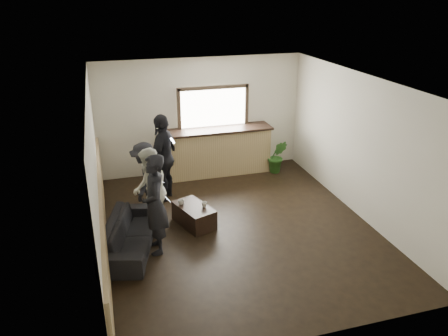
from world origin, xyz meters
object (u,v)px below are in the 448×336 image
object	(u,v)px
person_c	(145,178)
person_b	(150,191)
person_a	(155,205)
bar_counter	(216,148)
cup_a	(181,202)
sofa	(130,234)
potted_plant	(277,156)
cup_b	(204,205)
coffee_table	(194,215)
person_d	(164,157)

from	to	relation	value
person_c	person_b	bearing A→B (deg)	17.53
person_a	bar_counter	bearing A→B (deg)	149.77
bar_counter	cup_a	world-z (taller)	bar_counter
person_a	person_b	xyz separation A→B (m)	(0.00, 0.73, -0.08)
sofa	person_b	world-z (taller)	person_b
person_b	person_c	size ratio (longest dim) A/B	1.09
person_a	person_c	bearing A→B (deg)	-178.34
cup_a	potted_plant	xyz separation A→B (m)	(2.76, 1.82, -0.02)
sofa	person_b	xyz separation A→B (m)	(0.45, 0.53, 0.53)
person_a	cup_b	bearing A→B (deg)	123.38
bar_counter	coffee_table	bearing A→B (deg)	-114.79
person_a	potted_plant	bearing A→B (deg)	130.12
person_b	person_c	xyz separation A→B (m)	(-0.00, 0.74, -0.06)
bar_counter	person_a	distance (m)	3.60
cup_a	person_c	distance (m)	0.92
cup_b	potted_plant	distance (m)	3.12
cup_a	bar_counter	bearing A→B (deg)	59.47
person_a	person_c	distance (m)	1.47
cup_a	person_a	bearing A→B (deg)	-125.26
person_b	person_d	bearing A→B (deg)	167.33
bar_counter	cup_a	size ratio (longest dim) A/B	22.74
cup_a	person_c	size ratio (longest dim) A/B	0.08
sofa	person_c	bearing A→B (deg)	-4.07
coffee_table	potted_plant	bearing A→B (deg)	37.74
bar_counter	cup_a	distance (m)	2.57
person_d	potted_plant	bearing A→B (deg)	133.39
potted_plant	person_c	size ratio (longest dim) A/B	0.56
cup_a	person_a	xyz separation A→B (m)	(-0.60, -0.85, 0.45)
bar_counter	potted_plant	xyz separation A→B (m)	(1.46, -0.39, -0.22)
cup_a	cup_b	distance (m)	0.46
coffee_table	cup_b	xyz separation A→B (m)	(0.19, -0.08, 0.25)
cup_a	person_b	distance (m)	0.71
person_c	person_d	world-z (taller)	person_d
cup_b	person_a	world-z (taller)	person_a
bar_counter	coffee_table	distance (m)	2.63
cup_a	person_b	world-z (taller)	person_b
person_a	person_c	xyz separation A→B (m)	(-0.00, 1.47, -0.14)
bar_counter	person_b	world-z (taller)	bar_counter
potted_plant	cup_b	bearing A→B (deg)	-139.01
cup_a	person_a	distance (m)	1.13
bar_counter	potted_plant	distance (m)	1.52
coffee_table	person_b	xyz separation A→B (m)	(-0.81, 0.03, 0.62)
coffee_table	cup_b	size ratio (longest dim) A/B	8.30
coffee_table	cup_a	bearing A→B (deg)	144.61
coffee_table	person_d	distance (m)	1.56
bar_counter	cup_a	bearing A→B (deg)	-120.53
person_d	person_a	bearing A→B (deg)	17.90
bar_counter	cup_a	xyz separation A→B (m)	(-1.30, -2.20, -0.20)
person_b	person_d	world-z (taller)	person_d
sofa	potted_plant	distance (m)	4.54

